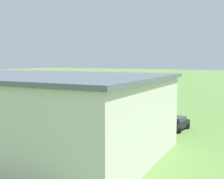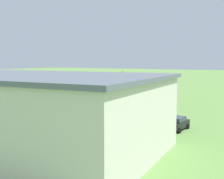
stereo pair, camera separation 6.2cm
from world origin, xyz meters
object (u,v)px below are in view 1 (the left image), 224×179
at_px(car_black, 177,123).
at_px(person_by_parked_cars, 165,115).
at_px(hangar, 4,108).
at_px(windsock, 122,73).
at_px(person_near_hangar_door, 44,103).
at_px(biplane, 134,80).
at_px(person_crossing_taxiway, 151,114).

distance_m(car_black, person_by_parked_cars, 5.00).
bearing_deg(hangar, person_by_parked_cars, -121.68).
bearing_deg(car_black, windsock, -54.75).
bearing_deg(person_by_parked_cars, windsock, -54.82).
height_order(person_by_parked_cars, person_near_hangar_door, person_by_parked_cars).
bearing_deg(person_near_hangar_door, person_by_parked_cars, 178.75).
height_order(biplane, windsock, biplane).
relative_size(hangar, person_near_hangar_door, 21.28).
height_order(biplane, person_near_hangar_door, biplane).
relative_size(person_by_parked_cars, person_crossing_taxiway, 0.92).
bearing_deg(person_near_hangar_door, windsock, -84.93).
distance_m(biplane, person_by_parked_cars, 29.46).
relative_size(person_near_hangar_door, person_crossing_taxiway, 0.87).
distance_m(hangar, windsock, 56.48).
height_order(hangar, person_crossing_taxiway, hangar).
relative_size(biplane, person_near_hangar_door, 5.47).
relative_size(biplane, person_by_parked_cars, 5.14).
bearing_deg(person_near_hangar_door, car_black, 169.95).
xyz_separation_m(person_near_hangar_door, windsock, (3.22, -36.24, 3.78)).
relative_size(biplane, person_crossing_taxiway, 4.75).
bearing_deg(person_near_hangar_door, person_crossing_taxiway, 177.95).
bearing_deg(biplane, windsock, -51.83).
distance_m(hangar, person_by_parked_cars, 20.99).
relative_size(car_black, person_near_hangar_door, 2.62).
bearing_deg(biplane, car_black, 123.92).
bearing_deg(person_by_parked_cars, biplane, -56.42).
distance_m(hangar, person_crossing_taxiway, 19.80).
xyz_separation_m(hangar, car_black, (-13.86, -13.67, -2.70)).
distance_m(person_near_hangar_door, windsock, 36.58).
distance_m(person_by_parked_cars, person_crossing_taxiway, 2.01).
bearing_deg(biplane, person_by_parked_cars, 123.58).
xyz_separation_m(biplane, person_crossing_taxiway, (-14.22, 24.67, -2.84)).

